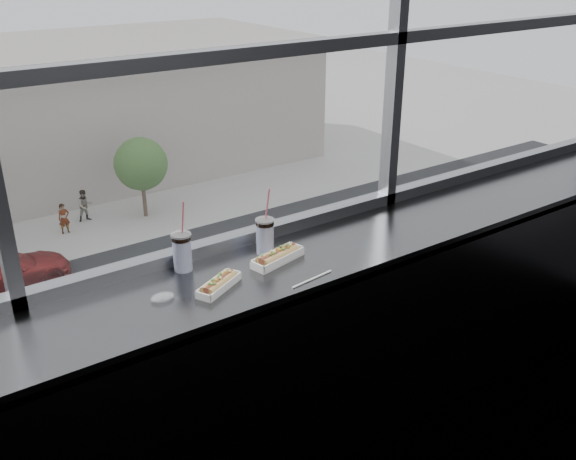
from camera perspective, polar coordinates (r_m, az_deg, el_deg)
wall_back_lower at (r=3.38m, az=-4.56°, el=-9.82°), size 6.00×0.00×6.00m
counter at (r=2.91m, az=-2.12°, el=-3.84°), size 6.00×0.55×0.06m
counter_fascia at (r=3.02m, az=0.75°, el=-14.46°), size 6.00×0.04×1.04m
hotdog_tray_left at (r=2.73m, az=-6.15°, el=-4.75°), size 0.25×0.18×0.06m
hotdog_tray_right at (r=2.94m, az=-0.92°, el=-2.34°), size 0.29×0.15×0.07m
soda_cup_left at (r=2.87m, az=-9.40°, el=-1.77°), size 0.09×0.09×0.33m
soda_cup_right at (r=2.99m, az=-2.06°, el=-0.40°), size 0.09×0.09×0.33m
loose_straw at (r=2.79m, az=2.15°, el=-4.37°), size 0.23×0.04×0.01m
wrapper at (r=2.69m, az=-11.10°, el=-5.86°), size 0.10×0.07×0.02m
car_near_d at (r=23.40m, az=-10.94°, el=-8.03°), size 3.27×6.76×2.18m
car_near_e at (r=26.08m, az=1.35°, el=-4.33°), size 2.75×5.84×1.90m
car_far_b at (r=29.45m, az=-23.91°, el=-2.91°), size 2.63×6.15×2.04m
pedestrian_c at (r=34.01m, az=-19.33°, el=1.22°), size 0.83×0.63×1.88m
pedestrian_d at (r=35.16m, az=-17.63°, el=2.35°), size 0.91×0.68×2.05m
tree_right at (r=34.34m, az=-12.94°, el=5.73°), size 2.79×2.79×4.36m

